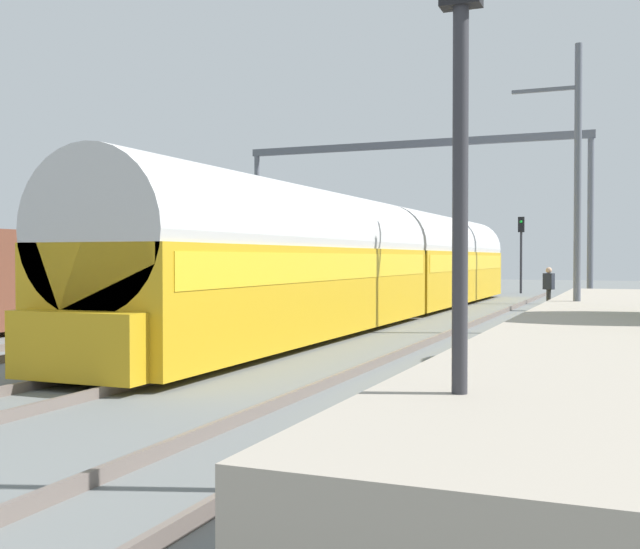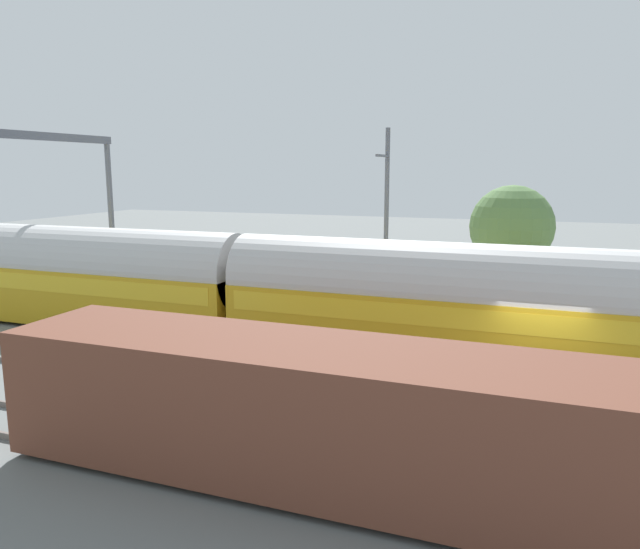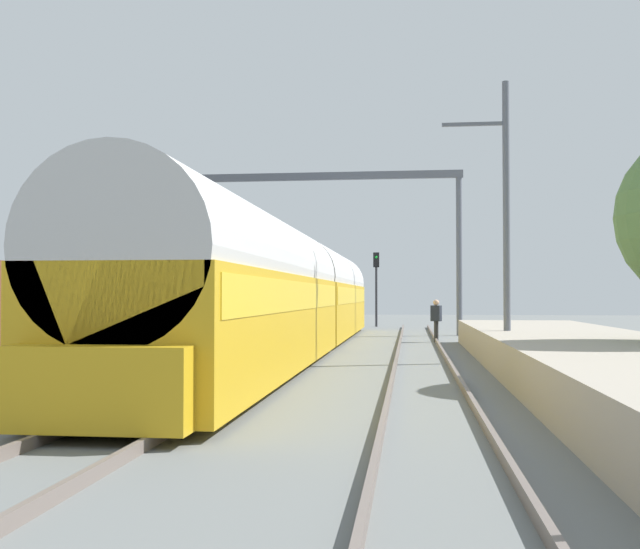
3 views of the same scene
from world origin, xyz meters
TOP-DOWN VIEW (x-y plane):
  - ground at (0.00, 0.00)m, footprint 120.00×120.00m
  - track_far_west at (-6.41, 0.00)m, footprint 1.52×60.00m
  - track_west at (-2.14, 0.00)m, footprint 1.51×60.00m
  - track_east at (2.14, 0.00)m, footprint 1.51×60.00m
  - track_far_east at (6.41, 0.00)m, footprint 1.52×60.00m
  - platform at (10.22, 2.00)m, footprint 4.40×28.00m
  - passenger_train at (2.14, 10.28)m, footprint 2.93×32.85m
  - freight_car at (-6.41, 4.28)m, footprint 2.80×13.00m
  - person_crossing at (7.13, 15.84)m, footprint 0.46×0.39m
  - catenary_pole_east_mid at (8.76, 6.61)m, footprint 1.90×0.20m
  - tree_east_background at (12.41, 1.50)m, footprint 3.89×3.89m

SIDE VIEW (x-z plane):
  - ground at x=0.00m, z-range 0.00..0.00m
  - track_far_west at x=-6.41m, z-range 0.00..0.16m
  - track_west at x=-2.14m, z-range 0.00..0.16m
  - track_east at x=2.14m, z-range 0.00..0.16m
  - track_far_east at x=6.41m, z-range 0.00..0.16m
  - platform at x=10.22m, z-range 0.00..0.90m
  - person_crossing at x=7.13m, z-range 0.16..1.89m
  - freight_car at x=-6.41m, z-range 0.12..2.82m
  - passenger_train at x=2.14m, z-range 0.06..3.88m
  - tree_east_background at x=12.41m, z-range 0.81..6.34m
  - catenary_pole_east_mid at x=8.76m, z-range 0.15..8.15m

